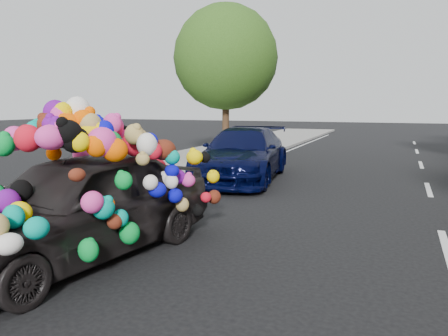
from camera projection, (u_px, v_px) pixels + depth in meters
name	position (u px, v px, depth m)	size (l,w,h in m)	color
ground	(225.00, 224.00, 7.90)	(100.00, 100.00, 0.00)	black
sidewalk	(42.00, 202.00, 9.49)	(4.00, 60.00, 0.12)	gray
kerb	(117.00, 209.00, 8.76)	(0.15, 60.00, 0.13)	gray
lane_markings	(447.00, 248.00, 6.56)	(6.00, 50.00, 0.01)	silver
tree_near_sidewalk	(226.00, 58.00, 17.45)	(4.20, 4.20, 6.13)	#332114
plush_art_car	(77.00, 180.00, 6.05)	(2.85, 4.91, 2.16)	black
navy_sedan	(243.00, 154.00, 12.56)	(2.08, 5.12, 1.49)	black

